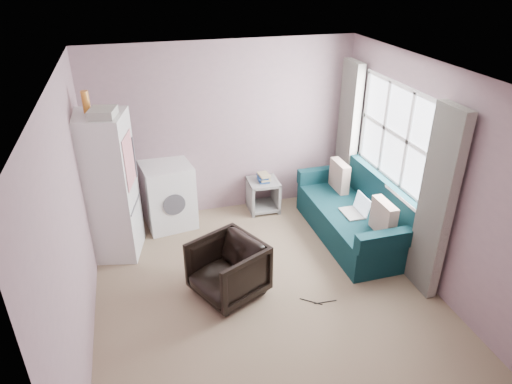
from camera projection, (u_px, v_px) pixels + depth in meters
room at (268, 196)px, 4.72m from camera, size 3.84×4.24×2.54m
armchair at (228, 267)px, 5.11m from camera, size 0.91×0.93×0.73m
fridge at (107, 186)px, 5.59m from camera, size 0.77×0.76×2.12m
washing_machine at (168, 193)px, 6.43m from camera, size 0.75×0.75×0.93m
side_table at (263, 193)px, 6.87m from camera, size 0.45×0.45×0.60m
sofa at (358, 215)px, 6.20m from camera, size 0.93×2.01×0.89m
window_dressing at (385, 164)px, 5.80m from camera, size 0.17×2.62×2.18m
floor_cables at (318, 302)px, 5.13m from camera, size 0.39×0.17×0.01m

